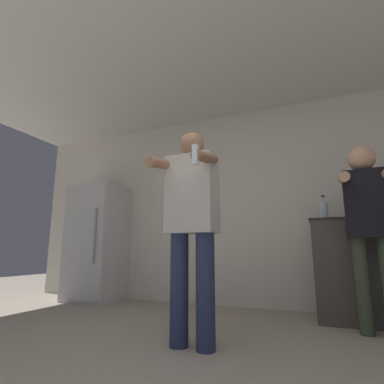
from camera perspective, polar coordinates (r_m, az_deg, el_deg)
The scene contains 8 objects.
wall_back at distance 3.96m, azimuth 11.63°, elevation -2.33°, with size 7.00×0.06×2.55m.
ceiling_slab at distance 3.23m, azimuth 5.50°, elevation 24.71°, with size 7.00×3.13×0.05m.
refrigerator at distance 4.59m, azimuth -17.60°, elevation -9.09°, with size 0.72×0.66×1.61m.
bottle_green_wine at distance 3.49m, azimuth 28.13°, elevation -2.45°, with size 0.08×0.08×0.31m.
bottle_tall_gin at distance 3.47m, azimuth 23.81°, elevation -3.23°, with size 0.08×0.08×0.27m.
bottle_short_whiskey at distance 3.50m, azimuth 30.74°, elevation -2.85°, with size 0.07×0.07×0.26m.
person_woman_foreground at distance 2.30m, azimuth -0.08°, elevation -5.34°, with size 0.47×0.46×1.62m.
person_man_side at distance 3.03m, azimuth 30.52°, elevation -3.87°, with size 0.44×0.52×1.62m.
Camera 1 is at (0.75, -1.21, 0.69)m, focal length 28.00 mm.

